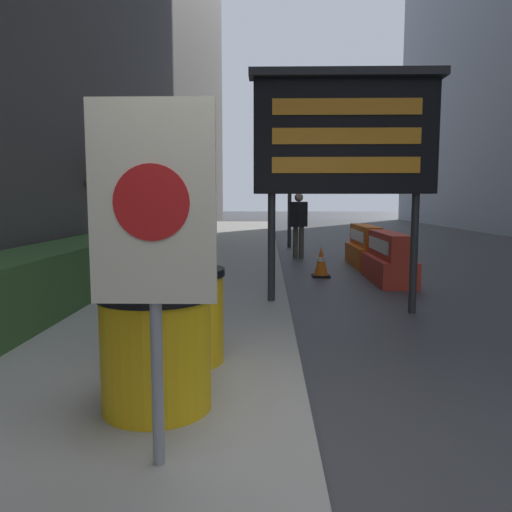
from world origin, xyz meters
The scene contains 12 objects.
ground_plane centered at (0.00, 0.00, 0.00)m, with size 120.00×120.00×0.00m, color #38383A.
hedge_strip centered at (-3.02, 3.83, 0.53)m, with size 0.90×5.51×0.74m.
bare_tree centered at (-3.11, 7.66, 1.80)m, with size 1.67×1.80×3.29m.
barrel_drum_foreground centered at (-0.99, 0.51, 0.55)m, with size 0.73×0.73×0.78m.
barrel_drum_middle centered at (-0.99, 1.45, 0.55)m, with size 0.73×0.73×0.78m.
warning_sign centered at (-0.83, -0.19, 1.38)m, with size 0.61×0.08×1.82m.
message_board centered at (0.71, 3.97, 2.31)m, with size 2.46×0.36×3.12m.
jersey_barrier_red_striped centered at (1.93, 6.49, 0.40)m, with size 0.62×1.89×0.90m.
jersey_barrier_orange_far centered at (1.93, 8.71, 0.40)m, with size 0.59×1.98×0.92m.
traffic_cone_near centered at (0.76, 7.04, 0.30)m, with size 0.34×0.34×0.61m.
traffic_light_near_curb centered at (0.41, 12.92, 2.68)m, with size 0.28×0.44×3.69m.
pedestrian_worker centered at (0.52, 10.20, 0.98)m, with size 0.48×0.50×1.66m.
Camera 1 is at (-0.28, -2.58, 1.50)m, focal length 35.00 mm.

